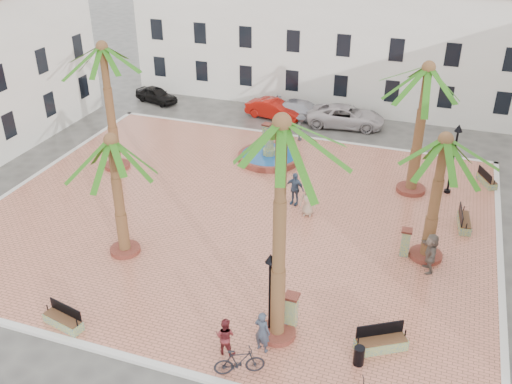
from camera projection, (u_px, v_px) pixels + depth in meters
ground at (238, 215)px, 30.20m from camera, size 120.00×120.00×0.00m
plaza at (238, 214)px, 30.16m from camera, size 26.00×22.00×0.15m
kerb_n at (295, 137)px, 39.26m from camera, size 26.30×0.30×0.16m
kerb_s at (132, 359)px, 21.06m from camera, size 26.30×0.30×0.16m
kerb_e at (500, 262)px, 26.39m from camera, size 0.30×22.30×0.16m
kerb_w at (34, 177)px, 33.93m from camera, size 0.30×22.30×0.16m
building_north at (329, 38)px, 44.44m from camera, size 30.40×7.40×9.50m
fountain at (269, 156)px, 35.72m from camera, size 3.93×3.93×2.03m
palm_nw at (104, 62)px, 31.79m from camera, size 5.02×5.02×7.75m
palm_sw at (113, 155)px, 24.60m from camera, size 4.62×4.62×6.06m
palm_s at (281, 148)px, 18.25m from camera, size 4.71×4.71×9.13m
palm_e at (443, 156)px, 24.12m from camera, size 4.86×4.86×6.31m
palm_ne at (426, 84)px, 29.25m from camera, size 5.28×5.28×7.49m
bench_s at (63, 320)px, 22.40m from camera, size 1.84×0.90×0.93m
bench_se at (381, 343)px, 21.27m from camera, size 2.00×1.53×1.04m
bench_e at (464, 222)px, 28.81m from camera, size 0.74×1.89×0.97m
bench_ne at (487, 180)px, 32.89m from camera, size 1.18×1.71×0.87m
lamppost_s at (270, 280)px, 21.03m from camera, size 0.40×0.40×3.68m
lamppost_e at (455, 147)px, 30.78m from camera, size 0.45×0.45×4.11m
bollard_se at (291, 310)px, 22.13m from camera, size 0.57×0.57×1.54m
bollard_n at (267, 134)px, 37.44m from camera, size 0.62×0.62×1.53m
bollard_e at (405, 242)px, 26.44m from camera, size 0.52×0.52×1.39m
litter_bin at (359, 356)px, 20.57m from camera, size 0.40×0.40×0.77m
cyclist_a at (262, 332)px, 20.95m from camera, size 0.73×0.57×1.78m
cyclist_b at (225, 336)px, 20.87m from camera, size 0.80×0.63×1.59m
bicycle_b at (239, 362)px, 20.09m from camera, size 1.87×1.28×1.10m
pedestrian_fountain_a at (308, 201)px, 29.58m from camera, size 0.87×0.62×1.66m
pedestrian_fountain_b at (295, 189)px, 30.55m from camera, size 1.17×0.68×1.87m
pedestrian_north at (301, 127)px, 38.14m from camera, size 0.78×1.23×1.82m
pedestrian_east at (431, 253)px, 25.25m from camera, size 0.98×1.85×1.91m
car_black at (156, 95)px, 45.25m from camera, size 3.91×2.43×1.24m
car_red at (274, 109)px, 42.21m from camera, size 4.45×2.24×1.40m
car_silver at (303, 110)px, 42.02m from camera, size 4.76×2.11×1.36m
car_white at (346, 116)px, 40.77m from camera, size 5.69×3.07×1.52m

